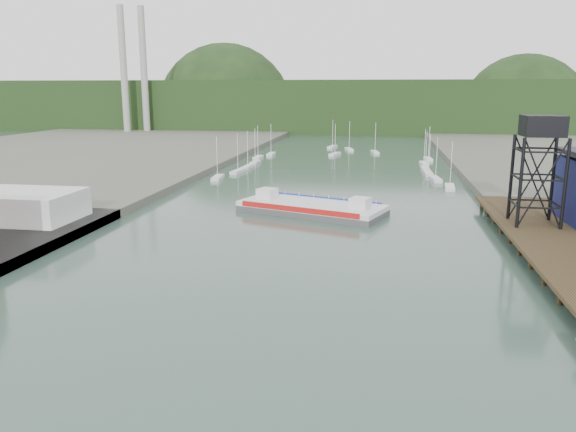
% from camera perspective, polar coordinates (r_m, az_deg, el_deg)
% --- Properties ---
extents(east_pier, '(14.00, 70.00, 2.45)m').
position_cam_1_polar(east_pier, '(80.26, 27.18, -3.06)').
color(east_pier, black).
rests_on(east_pier, ground).
extents(white_shed, '(18.00, 12.00, 4.50)m').
position_cam_1_polar(white_shed, '(98.27, -25.62, 0.96)').
color(white_shed, silver).
rests_on(white_shed, west_quay).
extents(lift_tower, '(6.50, 6.50, 16.00)m').
position_cam_1_polar(lift_tower, '(89.83, 24.39, 7.70)').
color(lift_tower, black).
rests_on(lift_tower, east_pier).
extents(marina_sailboats, '(57.71, 92.65, 0.90)m').
position_cam_1_polar(marina_sailboats, '(168.91, 5.28, 5.43)').
color(marina_sailboats, silver).
rests_on(marina_sailboats, ground).
extents(smokestacks, '(11.20, 8.20, 60.00)m').
position_cam_1_polar(smokestacks, '(286.71, -15.38, 13.99)').
color(smokestacks, '#969792').
rests_on(smokestacks, ground).
extents(distant_hills, '(500.00, 120.00, 80.00)m').
position_cam_1_polar(distant_hills, '(330.58, 6.74, 10.73)').
color(distant_hills, black).
rests_on(distant_hills, ground).
extents(chain_ferry, '(27.80, 18.45, 3.72)m').
position_cam_1_polar(chain_ferry, '(100.74, 2.41, 0.87)').
color(chain_ferry, '#454648').
rests_on(chain_ferry, ground).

